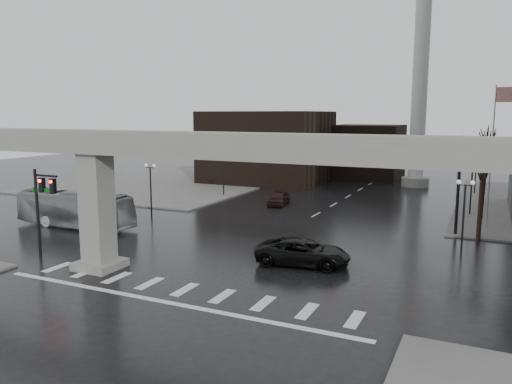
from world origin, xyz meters
TOP-DOWN VIEW (x-y plane):
  - ground at (0.00, 0.00)m, footprint 160.00×160.00m
  - sidewalk_nw at (-26.00, 36.00)m, footprint 28.00×36.00m
  - elevated_guideway at (1.26, 0.00)m, footprint 48.00×2.60m
  - building_far_left at (-14.00, 42.00)m, footprint 16.00×14.00m
  - building_far_mid at (-2.00, 52.00)m, footprint 10.00×10.00m
  - smokestack at (6.00, 46.00)m, footprint 3.60×3.60m
  - signal_mast_arm at (8.99, 18.80)m, footprint 12.12×0.43m
  - signal_left_pole at (-12.25, 0.50)m, footprint 2.30×0.30m
  - flagpole_assembly at (15.29, 22.00)m, footprint 2.06×0.12m
  - lamp_right_0 at (13.50, 14.00)m, footprint 1.22×0.32m
  - lamp_right_1 at (13.50, 28.00)m, footprint 1.22×0.32m
  - lamp_right_2 at (13.50, 42.00)m, footprint 1.22×0.32m
  - lamp_left_0 at (-13.50, 14.00)m, footprint 1.22×0.32m
  - lamp_left_1 at (-13.50, 28.00)m, footprint 1.22×0.32m
  - lamp_left_2 at (-13.50, 42.00)m, footprint 1.22×0.32m
  - tree_right_0 at (14.53, 18.02)m, footprint 1.09×1.58m
  - tree_right_1 at (14.53, 26.02)m, footprint 1.09×1.61m
  - tree_right_2 at (14.53, 34.02)m, footprint 1.10×1.63m
  - tree_right_3 at (14.53, 42.02)m, footprint 1.11×1.66m
  - tree_right_4 at (14.53, 50.02)m, footprint 1.12×1.69m
  - pickup_truck at (4.39, 6.13)m, footprint 6.43×3.68m
  - city_bus at (-17.16, 8.13)m, footprint 11.39×2.85m
  - far_car at (-5.26, 25.28)m, footprint 2.24×4.47m

SIDE VIEW (x-z plane):
  - ground at x=0.00m, z-range 0.00..0.00m
  - sidewalk_nw at x=-26.00m, z-range 0.00..0.15m
  - far_car at x=-5.26m, z-range 0.00..1.46m
  - pickup_truck at x=4.39m, z-range 0.00..1.69m
  - city_bus at x=-17.16m, z-range 0.00..3.16m
  - tree_right_0 at x=14.53m, z-range -0.97..6.54m
  - tree_right_1 at x=14.53m, z-range -0.99..6.69m
  - tree_right_2 at x=14.53m, z-range -1.01..6.84m
  - tree_right_3 at x=14.53m, z-range -1.03..6.99m
  - tree_right_4 at x=14.53m, z-range -1.05..7.14m
  - lamp_right_0 at x=13.50m, z-range 0.92..6.03m
  - lamp_right_1 at x=13.50m, z-range 0.92..6.03m
  - lamp_right_2 at x=13.50m, z-range 0.92..6.03m
  - lamp_left_0 at x=-13.50m, z-range 0.92..6.03m
  - lamp_left_1 at x=-13.50m, z-range 0.92..6.03m
  - lamp_left_2 at x=-13.50m, z-range 0.92..6.03m
  - building_far_mid at x=-2.00m, z-range 0.00..8.00m
  - signal_left_pole at x=-12.25m, z-range 1.07..7.07m
  - building_far_left at x=-14.00m, z-range 0.00..10.00m
  - signal_mast_arm at x=8.99m, z-range 1.83..9.83m
  - elevated_guideway at x=1.26m, z-range 2.53..11.23m
  - flagpole_assembly at x=15.29m, z-range 1.53..13.53m
  - smokestack at x=6.00m, z-range -1.65..28.35m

